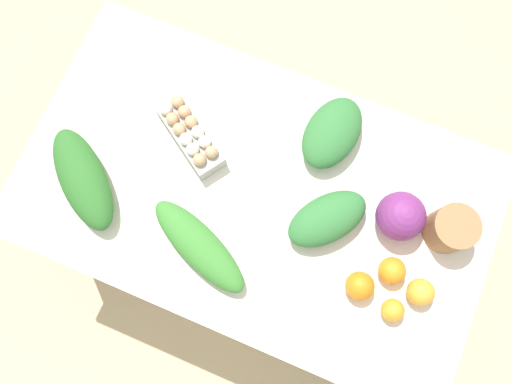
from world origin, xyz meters
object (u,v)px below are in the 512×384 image
at_px(greens_bunch_dandelion, 327,219).
at_px(greens_bunch_chard, 83,179).
at_px(cabbage_purple, 401,216).
at_px(orange_3, 421,292).
at_px(paper_bag, 451,229).
at_px(orange_0, 392,271).
at_px(greens_bunch_beet_tops, 332,133).
at_px(orange_2, 360,286).
at_px(egg_carton, 190,133).
at_px(greens_bunch_scallion, 199,246).
at_px(orange_1, 393,310).

bearing_deg(greens_bunch_dandelion, greens_bunch_chard, -166.70).
relative_size(cabbage_purple, orange_3, 1.82).
relative_size(paper_bag, orange_0, 1.69).
xyz_separation_m(greens_bunch_beet_tops, orange_2, (0.23, -0.39, -0.01)).
relative_size(paper_bag, orange_2, 1.59).
distance_m(greens_bunch_dandelion, orange_0, 0.23).
bearing_deg(greens_bunch_dandelion, cabbage_purple, 23.64).
height_order(egg_carton, paper_bag, paper_bag).
relative_size(greens_bunch_beet_tops, greens_bunch_dandelion, 0.98).
bearing_deg(cabbage_purple, greens_bunch_chard, -164.42).
bearing_deg(orange_0, egg_carton, 167.81).
relative_size(orange_0, orange_2, 0.94).
bearing_deg(orange_3, greens_bunch_dandelion, 163.78).
bearing_deg(paper_bag, egg_carton, -178.41).
relative_size(greens_bunch_scallion, orange_3, 4.54).
bearing_deg(egg_carton, greens_bunch_chard, 81.22).
height_order(cabbage_purple, orange_0, cabbage_purple).
xyz_separation_m(greens_bunch_beet_tops, greens_bunch_dandelion, (0.08, -0.25, -0.00)).
distance_m(cabbage_purple, greens_bunch_scallion, 0.58).
relative_size(greens_bunch_beet_tops, orange_0, 3.14).
bearing_deg(orange_3, orange_0, 164.78).
xyz_separation_m(greens_bunch_chard, orange_3, (1.03, 0.07, -0.01)).
xyz_separation_m(paper_bag, greens_bunch_scallion, (-0.65, -0.32, -0.02)).
relative_size(egg_carton, greens_bunch_beet_tops, 1.12).
bearing_deg(greens_bunch_chard, greens_bunch_beet_tops, 33.64).
relative_size(paper_bag, greens_bunch_chard, 0.39).
bearing_deg(greens_bunch_scallion, cabbage_purple, 30.78).
bearing_deg(greens_bunch_chard, orange_0, 6.13).
relative_size(greens_bunch_beet_tops, greens_bunch_scallion, 0.69).
height_order(paper_bag, orange_3, paper_bag).
xyz_separation_m(egg_carton, greens_bunch_beet_tops, (0.40, 0.17, 0.01)).
height_order(orange_1, orange_2, orange_2).
xyz_separation_m(paper_bag, orange_0, (-0.11, -0.17, -0.02)).
bearing_deg(paper_bag, orange_0, -122.77).
bearing_deg(orange_1, greens_bunch_scallion, -175.47).
bearing_deg(cabbage_purple, orange_0, -76.73).
distance_m(egg_carton, paper_bag, 0.81).
height_order(egg_carton, greens_bunch_scallion, egg_carton).
height_order(greens_bunch_dandelion, orange_3, greens_bunch_dandelion).
relative_size(egg_carton, paper_bag, 2.09).
bearing_deg(egg_carton, orange_0, -158.52).
bearing_deg(greens_bunch_beet_tops, greens_bunch_dandelion, -72.23).
xyz_separation_m(egg_carton, greens_bunch_chard, (-0.23, -0.25, 0.01)).
bearing_deg(paper_bag, orange_3, -95.09).
bearing_deg(orange_1, greens_bunch_dandelion, 147.23).
xyz_separation_m(cabbage_purple, greens_bunch_beet_tops, (-0.27, 0.17, -0.02)).
bearing_deg(cabbage_purple, greens_bunch_beet_tops, 148.16).
bearing_deg(greens_bunch_scallion, orange_0, 15.48).
relative_size(egg_carton, greens_bunch_scallion, 0.77).
xyz_separation_m(cabbage_purple, greens_bunch_dandelion, (-0.19, -0.08, -0.02)).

